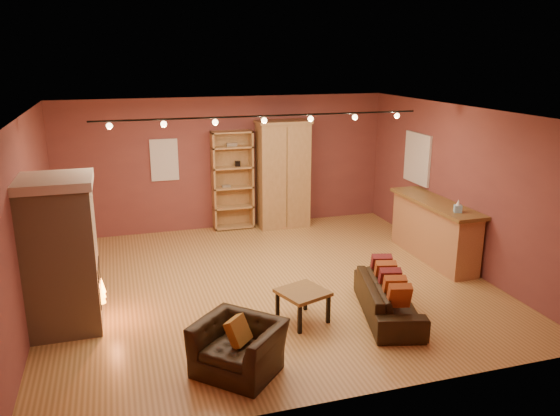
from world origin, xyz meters
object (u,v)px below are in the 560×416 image
object	(u,v)px
armoire	(283,174)
loveseat	(389,292)
fireplace	(62,254)
coffee_table	(303,295)
bookcase	(232,179)
bar_counter	(434,230)
armchair	(238,339)

from	to	relation	value
armoire	loveseat	xyz separation A→B (m)	(0.18, -4.55, -0.79)
fireplace	coffee_table	size ratio (longest dim) A/B	2.73
fireplace	bookcase	size ratio (longest dim) A/B	1.01
fireplace	armoire	xyz separation A→B (m)	(4.20, 3.56, 0.10)
fireplace	bar_counter	bearing A→B (deg)	7.54
bookcase	fireplace	bearing A→B (deg)	-129.91
armchair	coffee_table	size ratio (longest dim) A/B	1.44
fireplace	armoire	distance (m)	5.51
armoire	bar_counter	world-z (taller)	armoire
fireplace	bookcase	bearing A→B (deg)	50.09
bookcase	armchair	bearing A→B (deg)	-101.53
fireplace	armoire	size ratio (longest dim) A/B	0.92
coffee_table	bookcase	bearing A→B (deg)	90.23
fireplace	loveseat	world-z (taller)	fireplace
fireplace	coffee_table	distance (m)	3.31
loveseat	coffee_table	world-z (taller)	loveseat
fireplace	armoire	world-z (taller)	armoire
bookcase	armchair	distance (m)	5.66
bookcase	bar_counter	world-z (taller)	bookcase
loveseat	armchair	world-z (taller)	armchair
bookcase	armoire	bearing A→B (deg)	-9.54
loveseat	coffee_table	distance (m)	1.25
armoire	coffee_table	size ratio (longest dim) A/B	2.96
bookcase	armoire	distance (m)	1.10
bookcase	armchair	size ratio (longest dim) A/B	1.88
bookcase	coffee_table	distance (m)	4.59
fireplace	armchair	world-z (taller)	fireplace
loveseat	armoire	bearing A→B (deg)	16.72
fireplace	bar_counter	distance (m)	6.32
fireplace	loveseat	bearing A→B (deg)	-12.75
armoire	armchair	size ratio (longest dim) A/B	2.06
bookcase	coffee_table	size ratio (longest dim) A/B	2.71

